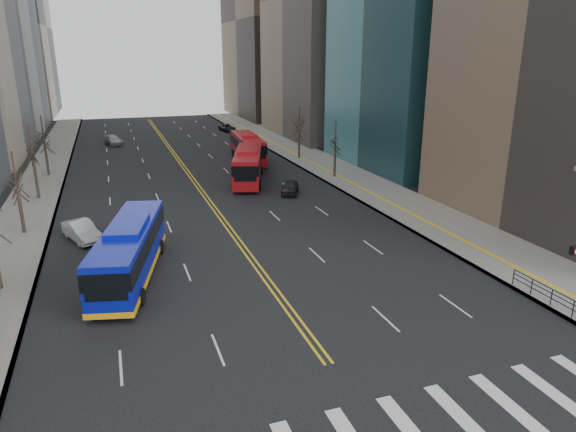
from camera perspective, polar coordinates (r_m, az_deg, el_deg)
The scene contains 12 objects.
sidewalk_right at distance 66.17m, azimuth 4.59°, elevation 5.40°, with size 7.00×130.00×0.15m, color gray.
sidewalk_left at distance 61.24m, azimuth -26.01°, elevation 2.65°, with size 5.00×130.00×0.15m, color gray.
centerline at distance 71.07m, azimuth -11.88°, elevation 5.87°, with size 0.55×100.00×0.01m.
pedestrian_railing at distance 33.31m, azimuth 27.26°, elevation -7.78°, with size 0.06×6.06×1.02m.
street_trees at distance 49.55m, azimuth -17.22°, elevation 6.20°, with size 35.20×47.20×7.60m.
blue_bus at distance 34.73m, azimuth -17.19°, elevation -3.54°, with size 5.65×13.01×3.69m.
red_bus_near at distance 58.54m, azimuth -4.46°, elevation 5.83°, with size 6.34×12.32×3.80m.
red_bus_far at distance 69.94m, azimuth -4.52°, elevation 7.75°, with size 3.62×12.13×3.77m.
car_white at distance 43.20m, azimuth -21.95°, elevation -1.55°, with size 1.62×4.66×1.54m, color silver.
car_dark_mid at distance 53.57m, azimuth 0.22°, elevation 3.21°, with size 1.61×4.01×1.37m, color black.
car_silver at distance 87.62m, azimuth -18.82°, elevation 7.94°, with size 1.98×4.86×1.41m, color #939398.
car_dark_far at distance 98.83m, azimuth -6.77°, elevation 9.72°, with size 2.20×4.77×1.32m, color black.
Camera 1 is at (-8.74, -14.13, 13.99)m, focal length 32.00 mm.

